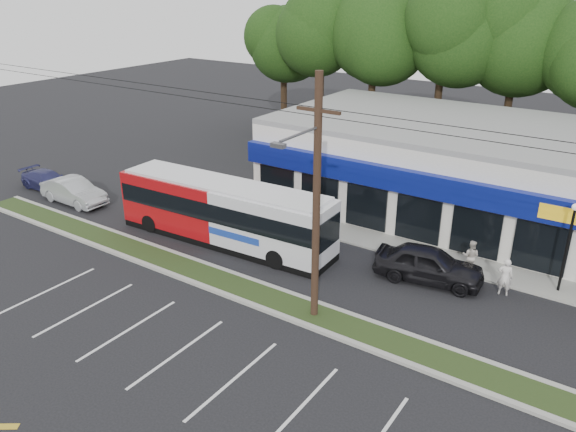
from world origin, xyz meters
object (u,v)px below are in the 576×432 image
at_px(lamp_post, 569,238).
at_px(metrobus, 224,211).
at_px(car_dark, 429,264).
at_px(utility_pole, 312,194).
at_px(car_silver, 74,191).
at_px(pedestrian_b, 471,256).
at_px(car_blue, 48,181).
at_px(pedestrian_a, 505,277).

relative_size(lamp_post, metrobus, 0.34).
xyz_separation_m(lamp_post, car_dark, (-5.23, -2.28, -1.83)).
xyz_separation_m(utility_pole, car_silver, (-18.96, 2.57, -4.64)).
bearing_deg(pedestrian_b, metrobus, 15.41).
bearing_deg(metrobus, car_dark, 8.20).
xyz_separation_m(car_dark, car_silver, (-21.90, -3.02, -0.07)).
xyz_separation_m(utility_pole, lamp_post, (8.17, 7.87, -2.74)).
distance_m(car_silver, car_blue, 3.62).
bearing_deg(lamp_post, pedestrian_a, -141.30).
relative_size(utility_pole, car_dark, 10.10).
xyz_separation_m(utility_pole, metrobus, (-7.57, 3.57, -3.65)).
bearing_deg(car_blue, car_silver, -98.50).
height_order(car_blue, pedestrian_a, pedestrian_a).
bearing_deg(pedestrian_a, car_silver, -4.31).
xyz_separation_m(car_dark, pedestrian_a, (3.23, 0.68, 0.03)).
distance_m(lamp_post, car_silver, 27.71).
bearing_deg(lamp_post, car_silver, -168.95).
height_order(car_dark, pedestrian_b, car_dark).
xyz_separation_m(car_blue, pedestrian_b, (26.79, 4.43, 0.18)).
bearing_deg(utility_pole, pedestrian_b, 60.67).
bearing_deg(metrobus, pedestrian_a, 8.42).
bearing_deg(car_silver, car_blue, 80.93).
height_order(utility_pole, lamp_post, utility_pole).
relative_size(car_silver, pedestrian_b, 2.94).
bearing_deg(pedestrian_b, lamp_post, -178.90).
distance_m(car_dark, car_blue, 25.59).
relative_size(car_dark, car_silver, 1.05).
bearing_deg(car_dark, metrobus, 91.49).
relative_size(utility_pole, metrobus, 4.01).
bearing_deg(car_dark, car_blue, 86.10).
bearing_deg(car_dark, pedestrian_a, -87.56).
height_order(utility_pole, metrobus, utility_pole).
height_order(metrobus, pedestrian_a, metrobus).
xyz_separation_m(metrobus, car_blue, (-14.97, -0.43, -1.14)).
xyz_separation_m(utility_pole, pedestrian_b, (4.26, 7.57, -4.61)).
xyz_separation_m(metrobus, pedestrian_b, (11.82, 4.00, -0.96)).
relative_size(lamp_post, pedestrian_a, 2.42).
distance_m(utility_pole, pedestrian_a, 9.90).
relative_size(metrobus, pedestrian_a, 7.10).
height_order(car_blue, pedestrian_b, pedestrian_b).
distance_m(car_silver, pedestrian_b, 23.75).
bearing_deg(car_silver, utility_pole, -97.74).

